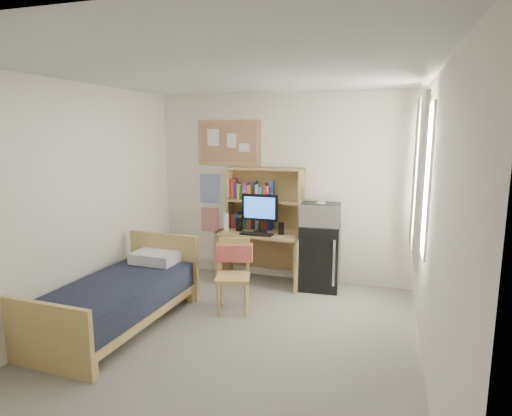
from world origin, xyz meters
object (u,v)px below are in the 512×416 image
(bed, at_px, (117,305))
(desk_fan, at_px, (321,192))
(mini_fridge, at_px, (320,256))
(desk_chair, at_px, (233,277))
(speaker_left, at_px, (239,225))
(microwave, at_px, (321,214))
(monitor, at_px, (260,213))
(speaker_right, at_px, (281,229))
(bulletin_board, at_px, (229,143))
(desk, at_px, (261,257))

(bed, xyz_separation_m, desk_fan, (1.87, 1.81, 1.05))
(mini_fridge, height_order, desk_fan, desk_fan)
(desk_fan, bearing_deg, desk_chair, -131.72)
(desk_chair, bearing_deg, speaker_left, 90.25)
(bed, bearing_deg, microwave, 46.72)
(monitor, height_order, speaker_right, monitor)
(bulletin_board, distance_m, monitor, 1.15)
(desk, xyz_separation_m, desk_chair, (-0.03, -1.04, 0.06))
(desk, xyz_separation_m, bed, (-1.07, -1.80, -0.11))
(speaker_right, bearing_deg, desk_chair, -106.67)
(desk_fan, bearing_deg, bulletin_board, 165.14)
(desk_chair, height_order, mini_fridge, mini_fridge)
(bulletin_board, height_order, desk_chair, bulletin_board)
(mini_fridge, bearing_deg, bulletin_board, 165.93)
(mini_fridge, distance_m, desk_fan, 0.87)
(speaker_left, xyz_separation_m, microwave, (1.11, 0.06, 0.20))
(desk, distance_m, speaker_right, 0.54)
(desk, bearing_deg, mini_fridge, 4.39)
(bulletin_board, relative_size, monitor, 1.77)
(mini_fridge, relative_size, desk_fan, 2.98)
(desk_chair, bearing_deg, microwave, 36.62)
(speaker_right, xyz_separation_m, microwave, (0.51, 0.08, 0.21))
(bed, height_order, microwave, microwave)
(speaker_left, relative_size, desk_fan, 0.62)
(speaker_left, bearing_deg, desk_fan, 5.26)
(speaker_left, bearing_deg, bed, -111.72)
(mini_fridge, bearing_deg, monitor, -176.72)
(bulletin_board, height_order, mini_fridge, bulletin_board)
(speaker_left, distance_m, speaker_right, 0.60)
(bulletin_board, relative_size, desk, 0.81)
(bed, distance_m, monitor, 2.17)
(bulletin_board, bearing_deg, speaker_right, -22.79)
(desk_chair, distance_m, bed, 1.29)
(speaker_left, height_order, microwave, microwave)
(monitor, bearing_deg, bed, -119.57)
(speaker_right, height_order, desk_fan, desk_fan)
(bulletin_board, relative_size, bed, 0.51)
(monitor, distance_m, speaker_right, 0.35)
(mini_fridge, xyz_separation_m, monitor, (-0.81, -0.09, 0.56))
(desk, distance_m, bed, 2.09)
(speaker_left, xyz_separation_m, speaker_right, (0.60, -0.02, -0.01))
(desk_chair, relative_size, desk_fan, 2.90)
(desk_chair, bearing_deg, desk_fan, 36.62)
(microwave, bearing_deg, monitor, -178.13)
(mini_fridge, relative_size, speaker_right, 5.54)
(monitor, bearing_deg, desk_chair, -89.69)
(monitor, distance_m, microwave, 0.81)
(bulletin_board, relative_size, microwave, 1.89)
(speaker_left, relative_size, microwave, 0.37)
(bulletin_board, relative_size, speaker_left, 5.17)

